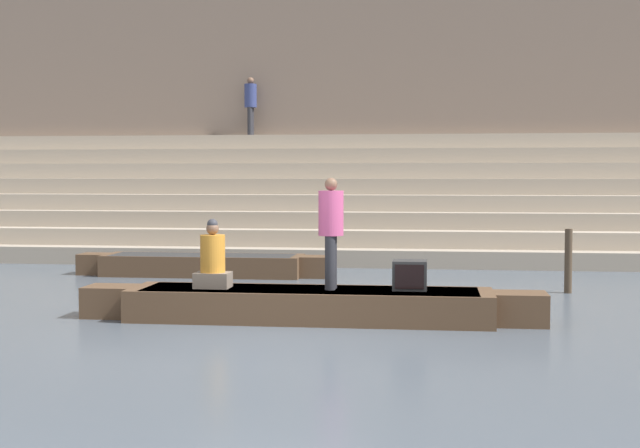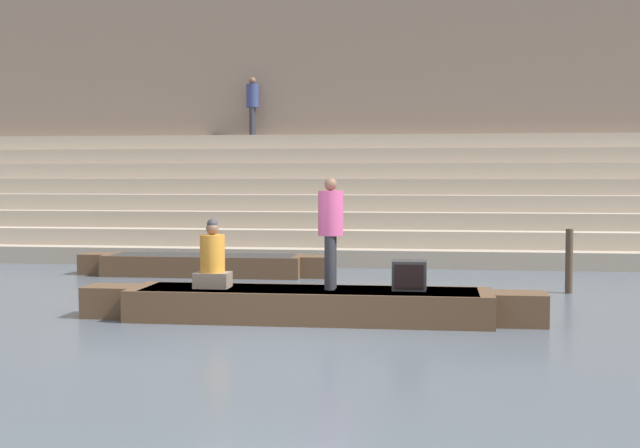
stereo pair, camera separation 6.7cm
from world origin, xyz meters
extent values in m
plane|color=#4C5660|center=(0.00, 0.00, 0.00)|extent=(120.00, 120.00, 0.00)
cube|color=tan|center=(0.00, 11.57, 0.21)|extent=(36.00, 5.11, 0.41)
cube|color=#B2A28D|center=(0.00, 11.89, 0.62)|extent=(36.00, 4.47, 0.41)
cube|color=tan|center=(0.00, 12.21, 1.03)|extent=(36.00, 3.83, 0.41)
cube|color=#B2A28D|center=(0.00, 12.53, 1.44)|extent=(36.00, 3.19, 0.41)
cube|color=tan|center=(0.00, 12.85, 1.85)|extent=(36.00, 2.55, 0.41)
cube|color=#B2A28D|center=(0.00, 13.16, 2.26)|extent=(36.00, 1.92, 0.41)
cube|color=tan|center=(0.00, 13.48, 2.67)|extent=(36.00, 1.28, 0.41)
cube|color=#B2A28D|center=(0.00, 13.80, 3.09)|extent=(36.00, 0.64, 0.41)
cube|color=#7F6B5B|center=(0.00, 14.72, 3.79)|extent=(34.20, 1.20, 7.57)
cube|color=#4C4037|center=(0.00, 14.10, 0.30)|extent=(34.20, 0.12, 0.60)
cube|color=brown|center=(0.27, 1.56, 0.23)|extent=(5.38, 1.21, 0.47)
cube|color=beige|center=(0.27, 1.56, 0.44)|extent=(4.95, 1.11, 0.05)
cube|color=brown|center=(3.34, 1.56, 0.23)|extent=(0.75, 0.67, 0.47)
cube|color=brown|center=(-2.79, 1.56, 0.23)|extent=(0.75, 0.67, 0.47)
cylinder|color=olive|center=(-0.54, 2.27, 0.37)|extent=(2.80, 0.04, 0.04)
cylinder|color=#28282D|center=(0.58, 1.72, 0.87)|extent=(0.16, 0.16, 0.79)
cylinder|color=#28282D|center=(0.58, 1.52, 0.87)|extent=(0.16, 0.16, 0.79)
cylinder|color=#C64C7F|center=(0.58, 1.62, 1.60)|extent=(0.37, 0.37, 0.66)
sphere|color=brown|center=(0.58, 1.62, 2.02)|extent=(0.19, 0.19, 0.19)
cube|color=#756656|center=(-1.19, 1.53, 0.59)|extent=(0.52, 0.41, 0.23)
cylinder|color=orange|center=(-1.19, 1.53, 0.98)|extent=(0.37, 0.37, 0.56)
sphere|color=brown|center=(-1.19, 1.53, 1.36)|extent=(0.19, 0.19, 0.19)
sphere|color=#333338|center=(-1.19, 1.53, 1.42)|extent=(0.16, 0.16, 0.16)
cube|color=#2D2D2D|center=(1.74, 1.68, 0.69)|extent=(0.50, 0.45, 0.43)
cube|color=black|center=(1.74, 1.45, 0.69)|extent=(0.42, 0.02, 0.35)
cube|color=brown|center=(-2.82, 7.10, 0.22)|extent=(4.26, 1.15, 0.45)
cube|color=#2D2D2D|center=(-2.82, 7.10, 0.42)|extent=(3.92, 1.05, 0.05)
cube|color=brown|center=(-0.39, 7.10, 0.22)|extent=(0.60, 0.63, 0.45)
cube|color=brown|center=(-5.25, 7.10, 0.22)|extent=(0.60, 0.63, 0.45)
cylinder|color=#473828|center=(4.53, 5.21, 0.59)|extent=(0.14, 0.14, 1.18)
cylinder|color=#28282D|center=(-3.16, 13.90, 3.69)|extent=(0.15, 0.15, 0.80)
cylinder|color=#28282D|center=(-3.16, 13.71, 3.69)|extent=(0.15, 0.15, 0.80)
cylinder|color=navy|center=(-3.16, 13.80, 4.43)|extent=(0.35, 0.35, 0.67)
sphere|color=brown|center=(-3.16, 13.80, 4.85)|extent=(0.19, 0.19, 0.19)
camera|label=1|loc=(2.10, -11.41, 2.16)|focal=50.00mm
camera|label=2|loc=(2.16, -11.40, 2.16)|focal=50.00mm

